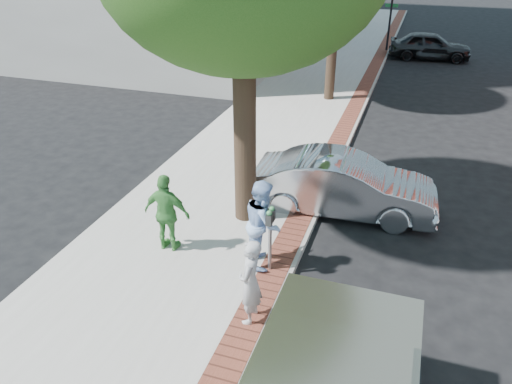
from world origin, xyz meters
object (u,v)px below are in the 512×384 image
at_px(parking_meter, 270,227).
at_px(bg_car, 430,46).
at_px(person_officer, 263,223).
at_px(sedan_silver, 344,185).
at_px(person_gray, 250,282).
at_px(person_green, 167,213).

distance_m(parking_meter, bg_car, 21.29).
height_order(parking_meter, bg_car, parking_meter).
relative_size(parking_meter, person_officer, 0.76).
xyz_separation_m(sedan_silver, bg_car, (1.65, 17.97, -0.02)).
xyz_separation_m(person_gray, person_officer, (-0.33, 1.78, 0.12)).
bearing_deg(person_gray, person_green, -124.43).
height_order(person_gray, bg_car, person_gray).
height_order(person_gray, person_officer, person_officer).
relative_size(person_green, sedan_silver, 0.39).
distance_m(person_officer, sedan_silver, 3.19).
height_order(person_gray, sedan_silver, person_gray).
bearing_deg(bg_car, person_green, 162.58).
relative_size(person_gray, person_officer, 0.88).
bearing_deg(person_green, sedan_silver, -136.83).
xyz_separation_m(person_officer, person_green, (-2.12, -0.19, -0.06)).
xyz_separation_m(person_green, bg_car, (4.99, 21.08, -0.32)).
bearing_deg(parking_meter, bg_car, 82.87).
distance_m(person_green, sedan_silver, 4.57).
relative_size(person_officer, person_green, 1.06).
xyz_separation_m(person_green, sedan_silver, (3.34, 3.11, -0.30)).
distance_m(sedan_silver, bg_car, 18.04).
distance_m(parking_meter, person_officer, 0.33).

